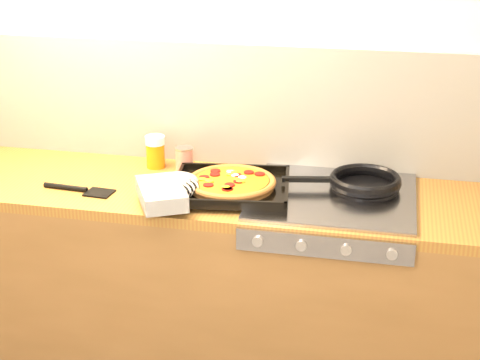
% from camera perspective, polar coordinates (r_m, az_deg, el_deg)
% --- Properties ---
extents(room_shell, '(3.20, 3.20, 3.20)m').
position_cam_1_polar(room_shell, '(3.00, -0.63, 5.83)').
color(room_shell, white).
rests_on(room_shell, ground).
extents(counter_run, '(3.20, 0.62, 0.90)m').
position_cam_1_polar(counter_run, '(3.01, -1.79, -8.59)').
color(counter_run, brown).
rests_on(counter_run, ground).
extents(stovetop, '(0.60, 0.56, 0.02)m').
position_cam_1_polar(stovetop, '(2.74, 7.25, -1.29)').
color(stovetop, '#939398').
rests_on(stovetop, counter_run).
extents(pizza_on_tray, '(0.58, 0.55, 0.07)m').
position_cam_1_polar(pizza_on_tray, '(2.72, -2.16, -0.44)').
color(pizza_on_tray, black).
rests_on(pizza_on_tray, stovetop).
extents(frying_pan, '(0.47, 0.32, 0.04)m').
position_cam_1_polar(frying_pan, '(2.80, 9.56, -0.18)').
color(frying_pan, black).
rests_on(frying_pan, stovetop).
extents(tomato_can, '(0.08, 0.08, 0.10)m').
position_cam_1_polar(tomato_can, '(2.97, -4.33, 1.59)').
color(tomato_can, '#9A1E0C').
rests_on(tomato_can, counter_run).
extents(juice_glass, '(0.10, 0.10, 0.13)m').
position_cam_1_polar(juice_glass, '(3.03, -6.58, 2.22)').
color(juice_glass, orange).
rests_on(juice_glass, counter_run).
extents(wooden_spoon, '(0.30, 0.06, 0.02)m').
position_cam_1_polar(wooden_spoon, '(2.93, -0.02, 0.53)').
color(wooden_spoon, '#B7754D').
rests_on(wooden_spoon, counter_run).
extents(black_spatula, '(0.28, 0.09, 0.02)m').
position_cam_1_polar(black_spatula, '(2.85, -12.35, -0.73)').
color(black_spatula, black).
rests_on(black_spatula, counter_run).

